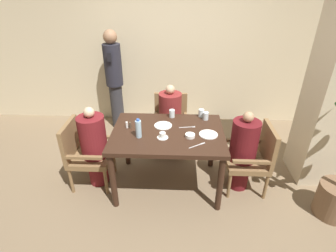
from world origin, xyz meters
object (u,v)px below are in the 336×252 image
bowl_small (190,136)px  water_bottle (138,129)px  diner_in_left_chair (94,146)px  glass_tall_far (201,113)px  standing_host (114,78)px  diner_in_right_chair (243,151)px  teacup_with_saucer (163,136)px  chair_far_side (170,121)px  diner_in_far_chair (170,120)px  plate_main_left (163,126)px  chair_right_side (253,156)px  glass_tall_mid (206,116)px  glass_tall_near (172,113)px  plate_main_right (208,134)px  chair_left_side (84,152)px

bowl_small → water_bottle: bearing=-177.8°
diner_in_left_chair → glass_tall_far: (1.31, 0.41, 0.28)m
standing_host → bowl_small: (1.21, -1.62, -0.10)m
diner_in_right_chair → teacup_with_saucer: diner_in_right_chair is taller
glass_tall_far → chair_far_side: bearing=133.0°
diner_in_far_chair → plate_main_left: (-0.06, -0.58, 0.23)m
chair_right_side → glass_tall_mid: glass_tall_mid is taller
diner_in_far_chair → glass_tall_mid: diner_in_far_chair is taller
chair_right_side → diner_in_right_chair: size_ratio=0.82×
diner_in_far_chair → glass_tall_near: (0.04, -0.33, 0.27)m
chair_right_side → plate_main_right: 0.65m
diner_in_far_chair → glass_tall_near: bearing=-83.8°
diner_in_far_chair → bowl_small: 0.89m
diner_in_far_chair → bowl_small: bearing=-72.8°
plate_main_right → teacup_with_saucer: size_ratio=1.69×
diner_in_far_chair → chair_right_side: (1.03, -0.71, -0.09)m
chair_left_side → diner_in_left_chair: bearing=0.0°
diner_in_far_chair → bowl_small: size_ratio=9.86×
teacup_with_saucer → glass_tall_far: glass_tall_far is taller
chair_left_side → teacup_with_saucer: (0.98, -0.14, 0.34)m
chair_left_side → teacup_with_saucer: 1.05m
teacup_with_saucer → glass_tall_mid: (0.51, 0.47, 0.02)m
diner_in_right_chair → glass_tall_mid: (-0.44, 0.33, 0.29)m
chair_right_side → standing_host: size_ratio=0.51×
plate_main_left → standing_host: bearing=123.0°
chair_right_side → plate_main_left: bearing=173.0°
plate_main_left → glass_tall_near: bearing=68.0°
diner_in_left_chair → glass_tall_mid: 1.43m
teacup_with_saucer → water_bottle: (-0.27, 0.01, 0.08)m
diner_in_right_chair → water_bottle: 1.27m
diner_in_far_chair → diner_in_right_chair: diner_in_far_chair is taller
diner_in_left_chair → teacup_with_saucer: (0.85, -0.14, 0.26)m
diner_in_right_chair → water_bottle: (-1.22, -0.13, 0.34)m
diner_in_right_chair → glass_tall_near: 0.98m
chair_right_side → standing_host: bearing=142.8°
chair_right_side → glass_tall_mid: size_ratio=8.54×
plate_main_right → chair_far_side: bearing=117.2°
glass_tall_far → glass_tall_mid: bearing=-57.9°
chair_left_side → glass_tall_far: 1.55m
diner_in_far_chair → diner_in_left_chair: bearing=-141.5°
chair_left_side → bowl_small: (1.29, -0.11, 0.33)m
glass_tall_far → diner_in_right_chair: bearing=-40.1°
diner_in_left_chair → plate_main_left: size_ratio=5.04×
chair_far_side → diner_in_far_chair: (-0.00, -0.14, 0.09)m
water_bottle → glass_tall_near: water_bottle is taller
water_bottle → chair_left_side: bearing=169.7°
chair_right_side → standing_host: standing_host is taller
bowl_small → diner_in_left_chair: bearing=174.7°
plate_main_right → chair_left_side: bearing=178.0°
bowl_small → glass_tall_far: (0.16, 0.52, 0.03)m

